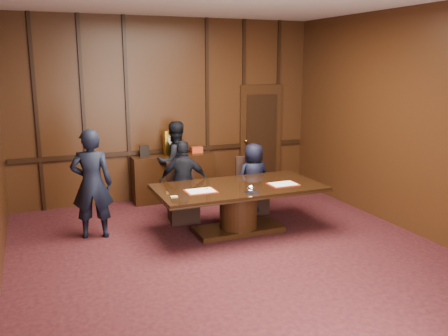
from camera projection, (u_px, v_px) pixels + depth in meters
name	position (u px, v px, depth m)	size (l,w,h in m)	color
room	(243.00, 135.00, 6.22)	(7.00, 7.04, 3.50)	black
sideboard	(173.00, 175.00, 9.29)	(1.60, 0.45, 1.54)	black
conference_table	(238.00, 201.00, 7.50)	(2.62, 1.32, 0.76)	black
folder_left	(201.00, 191.00, 7.10)	(0.46, 0.33, 0.02)	maroon
folder_right	(283.00, 184.00, 7.50)	(0.46, 0.33, 0.02)	maroon
inkstand	(251.00, 189.00, 7.02)	(0.20, 0.14, 0.12)	white
notepad	(174.00, 197.00, 6.81)	(0.10, 0.07, 0.01)	tan
chair_left	(183.00, 204.00, 8.10)	(0.53, 0.53, 0.99)	black
chair_right	(252.00, 196.00, 8.58)	(0.51, 0.51, 0.99)	black
signatory_left	(184.00, 182.00, 7.94)	(0.82, 0.34, 1.40)	black
signatory_right	(254.00, 178.00, 8.43)	(0.62, 0.40, 1.27)	black
witness_left	(92.00, 184.00, 7.20)	(0.62, 0.41, 1.70)	black
witness_right	(175.00, 162.00, 9.08)	(0.76, 0.60, 1.57)	black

